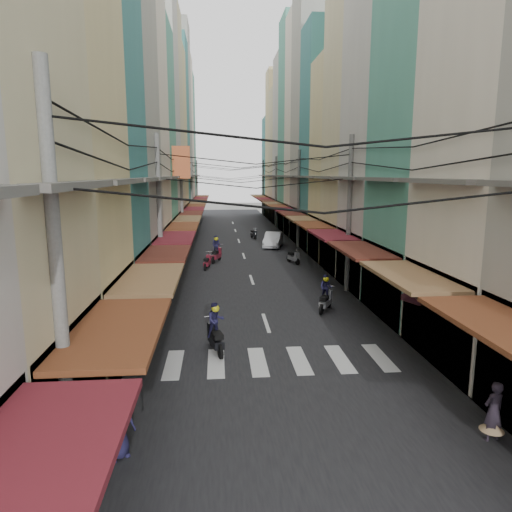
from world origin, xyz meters
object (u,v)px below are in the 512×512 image
white_car (273,247)px  bicycle (403,304)px  market_umbrella (429,293)px  traffic_sign (386,273)px

white_car → bicycle: (4.21, -17.79, 0.00)m
white_car → market_umbrella: (2.88, -23.06, 1.96)m
white_car → bicycle: size_ratio=2.79×
market_umbrella → traffic_sign: 3.69m
bicycle → market_umbrella: market_umbrella is taller
market_umbrella → white_car: bearing=97.1°
white_car → traffic_sign: size_ratio=1.72×
white_car → market_umbrella: size_ratio=2.03×
bicycle → market_umbrella: bearing=157.1°
white_car → bicycle: white_car is taller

